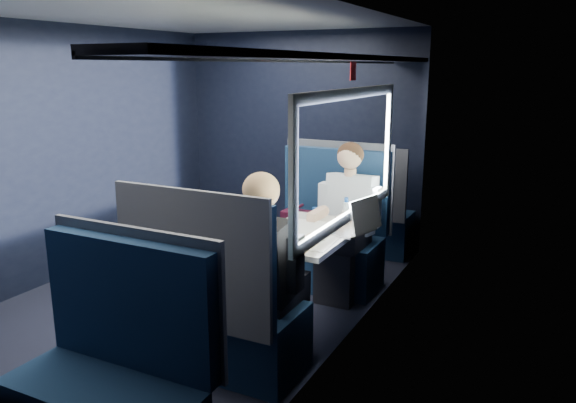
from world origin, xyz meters
The scene contains 13 objects.
ground centered at (0.00, 0.00, -0.01)m, with size 2.80×4.20×0.01m, color black.
room_shell centered at (0.02, 0.00, 1.48)m, with size 3.00×4.40×2.40m.
table centered at (1.03, 0.00, 0.66)m, with size 0.62×1.00×0.74m.
seat_bay_near centered at (0.84, 0.87, 0.42)m, with size 1.04×0.62×1.26m.
seat_bay_far centered at (0.85, -0.87, 0.41)m, with size 1.04×0.62×1.26m.
seat_row_front centered at (0.85, 1.80, 0.41)m, with size 1.04×0.51×1.16m.
seat_row_back centered at (0.85, -1.80, 0.41)m, with size 1.04×0.51×1.16m.
man centered at (1.10, 0.70, 0.72)m, with size 0.53×0.56×1.32m.
woman centered at (1.10, -0.71, 0.73)m, with size 0.53×0.56×1.32m.
papers centered at (1.09, -0.06, 0.74)m, with size 0.49×0.70×0.01m, color white.
laptop centered at (1.39, 0.14, 0.81)m, with size 0.34×0.40×0.26m.
bottle_small centered at (1.22, 0.37, 0.83)m, with size 0.06×0.06×0.20m.
cup centered at (1.31, 0.34, 0.78)m, with size 0.07×0.07×0.09m, color white.
Camera 1 is at (2.71, -3.59, 1.92)m, focal length 35.00 mm.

